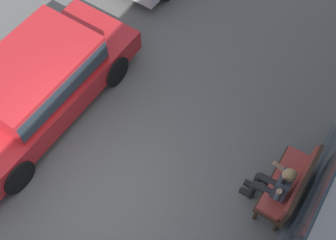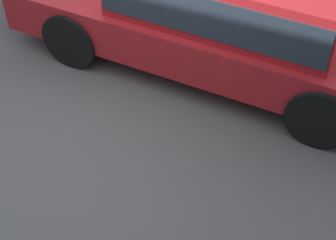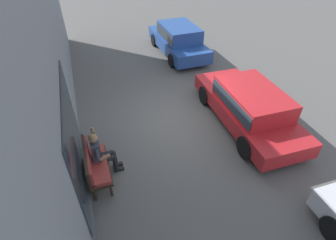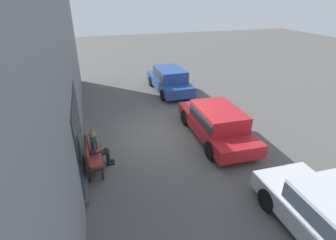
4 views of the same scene
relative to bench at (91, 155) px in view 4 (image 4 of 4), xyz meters
The scene contains 6 objects.
ground_plane 3.38m from the bench, 60.50° to the right, with size 60.00×60.00×0.00m, color #565451.
building_facade 3.07m from the bench, 17.15° to the left, with size 18.00×0.51×6.34m.
bench is the anchor object (origin of this frame).
person_on_phone 0.33m from the bench, 46.52° to the right, with size 0.73×0.74×1.37m.
parked_car_mid 5.07m from the bench, 81.04° to the right, with size 4.67×1.97×1.37m.
parked_car_far 8.38m from the bench, 35.60° to the right, with size 4.34×1.86×1.45m.
Camera 4 is at (-9.41, 2.60, 5.47)m, focal length 28.00 mm.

